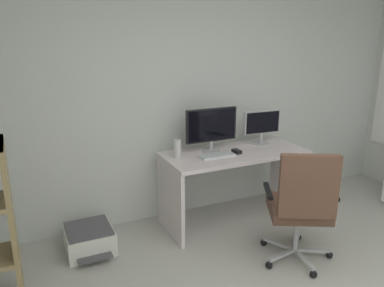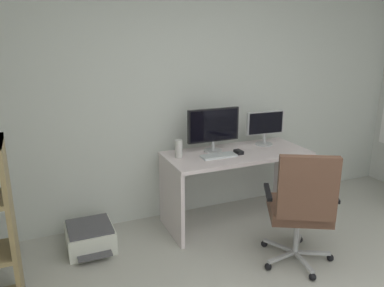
{
  "view_description": "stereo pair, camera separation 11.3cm",
  "coord_description": "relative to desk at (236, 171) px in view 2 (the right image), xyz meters",
  "views": [
    {
      "loc": [
        -1.54,
        -1.05,
        1.89
      ],
      "look_at": [
        -0.24,
        1.76,
        0.98
      ],
      "focal_mm": 35.94,
      "sensor_mm": 36.0,
      "label": 1
    },
    {
      "loc": [
        -1.44,
        -1.09,
        1.89
      ],
      "look_at": [
        -0.24,
        1.76,
        0.98
      ],
      "focal_mm": 35.94,
      "sensor_mm": 36.0,
      "label": 2
    }
  ],
  "objects": [
    {
      "name": "desktop_speaker",
      "position": [
        -0.59,
        0.07,
        0.28
      ],
      "size": [
        0.07,
        0.07,
        0.17
      ],
      "primitive_type": "cylinder",
      "color": "silver",
      "rests_on": "desk"
    },
    {
      "name": "monitor_secondary",
      "position": [
        0.39,
        0.12,
        0.41
      ],
      "size": [
        0.41,
        0.18,
        0.36
      ],
      "color": "#B2B5B7",
      "rests_on": "desk"
    },
    {
      "name": "computer_mouse",
      "position": [
        -0.01,
        -0.05,
        0.22
      ],
      "size": [
        0.07,
        0.1,
        0.03
      ],
      "primitive_type": "cube",
      "rotation": [
        0.0,
        0.0,
        0.05
      ],
      "color": "black",
      "rests_on": "desk"
    },
    {
      "name": "keyboard",
      "position": [
        -0.23,
        -0.06,
        0.21
      ],
      "size": [
        0.34,
        0.13,
        0.02
      ],
      "primitive_type": "cube",
      "rotation": [
        0.0,
        0.0,
        -0.01
      ],
      "color": "silver",
      "rests_on": "desk"
    },
    {
      "name": "monitor_main",
      "position": [
        -0.2,
        0.12,
        0.45
      ],
      "size": [
        0.54,
        0.18,
        0.43
      ],
      "color": "#B2B5B7",
      "rests_on": "desk"
    },
    {
      "name": "office_chair",
      "position": [
        0.09,
        -0.91,
        0.01
      ],
      "size": [
        0.65,
        0.67,
        1.02
      ],
      "color": "#B7BABC",
      "rests_on": "ground"
    },
    {
      "name": "wall_back",
      "position": [
        -0.37,
        0.46,
        0.84
      ],
      "size": [
        5.35,
        0.1,
        2.77
      ],
      "primitive_type": "cube",
      "color": "silver",
      "rests_on": "ground"
    },
    {
      "name": "desk",
      "position": [
        0.0,
        0.0,
        0.0
      ],
      "size": [
        1.42,
        0.63,
        0.74
      ],
      "color": "silver",
      "rests_on": "ground"
    },
    {
      "name": "printer",
      "position": [
        -1.46,
        0.04,
        -0.43
      ],
      "size": [
        0.41,
        0.5,
        0.22
      ],
      "color": "white",
      "rests_on": "ground"
    }
  ]
}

